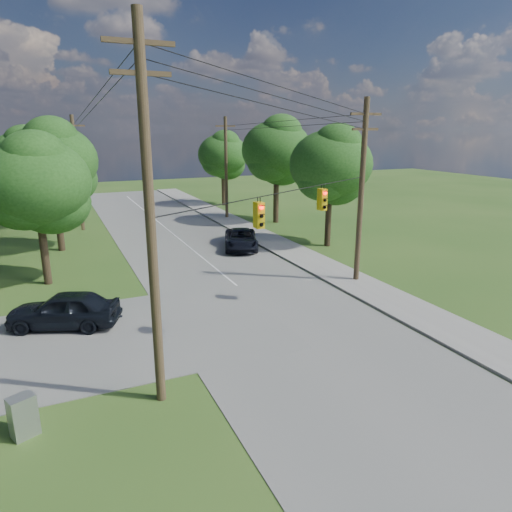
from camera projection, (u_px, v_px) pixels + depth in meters
name	position (u px, v px, depth m)	size (l,w,h in m)	color
ground	(287.00, 375.00, 16.89)	(140.00, 140.00, 0.00)	#2B501A
main_road	(275.00, 317.00, 22.07)	(10.00, 100.00, 0.03)	gray
sidewalk_east	(386.00, 296.00, 24.69)	(2.60, 100.00, 0.12)	#9B9891
pole_sw	(150.00, 217.00, 13.76)	(2.00, 0.32, 12.00)	brown
pole_ne	(361.00, 190.00, 25.96)	(2.00, 0.32, 10.50)	brown
pole_north_e	(226.00, 167.00, 45.39)	(2.00, 0.32, 10.00)	brown
pole_north_w	(77.00, 173.00, 39.92)	(2.00, 0.32, 10.00)	brown
power_lines	(216.00, 123.00, 25.17)	(13.93, 29.62, 4.93)	black
traffic_signals	(294.00, 206.00, 20.31)	(4.91, 3.27, 1.05)	yellow
tree_w_near	(36.00, 183.00, 25.33)	(6.00, 6.00, 8.40)	#3F2F1F
tree_w_mid	(52.00, 161.00, 32.59)	(6.40, 6.40, 9.22)	#3F2F1F
tree_w_far	(26.00, 159.00, 40.68)	(6.00, 6.00, 8.73)	#3F2F1F
tree_e_near	(331.00, 165.00, 34.00)	(6.20, 6.20, 8.81)	#3F2F1F
tree_e_mid	(277.00, 150.00, 42.81)	(6.60, 6.60, 9.64)	#3F2F1F
tree_e_far	(223.00, 155.00, 53.23)	(5.80, 5.80, 8.32)	#3F2F1F
car_cross_dark	(64.00, 310.00, 20.76)	(1.98, 4.93, 1.68)	black
car_main_north	(241.00, 239.00, 34.60)	(2.40, 5.21, 1.45)	black
control_cabinet	(23.00, 416.00, 13.41)	(0.72, 0.52, 1.30)	#999C9E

